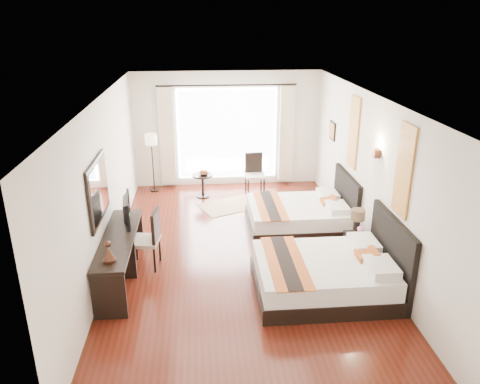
{
  "coord_description": "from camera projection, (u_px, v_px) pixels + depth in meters",
  "views": [
    {
      "loc": [
        -0.65,
        -7.4,
        4.04
      ],
      "look_at": [
        0.01,
        0.15,
        1.14
      ],
      "focal_mm": 35.0,
      "sensor_mm": 36.0,
      "label": 1
    }
  ],
  "objects": [
    {
      "name": "floor",
      "position": [
        240.0,
        255.0,
        8.38
      ],
      "size": [
        4.5,
        7.5,
        0.01
      ],
      "primitive_type": "cube",
      "color": "#3C180B",
      "rests_on": "ground"
    },
    {
      "name": "ceiling",
      "position": [
        241.0,
        98.0,
        7.38
      ],
      "size": [
        4.5,
        7.5,
        0.02
      ],
      "primitive_type": "cube",
      "color": "white",
      "rests_on": "wall_headboard"
    },
    {
      "name": "wall_headboard",
      "position": [
        370.0,
        177.0,
        8.06
      ],
      "size": [
        0.01,
        7.5,
        2.8
      ],
      "primitive_type": "cube",
      "color": "silver",
      "rests_on": "floor"
    },
    {
      "name": "wall_desk",
      "position": [
        105.0,
        185.0,
        7.7
      ],
      "size": [
        0.01,
        7.5,
        2.8
      ],
      "primitive_type": "cube",
      "color": "silver",
      "rests_on": "floor"
    },
    {
      "name": "wall_window",
      "position": [
        227.0,
        130.0,
        11.37
      ],
      "size": [
        4.5,
        0.01,
        2.8
      ],
      "primitive_type": "cube",
      "color": "silver",
      "rests_on": "floor"
    },
    {
      "name": "wall_entry",
      "position": [
        275.0,
        314.0,
        4.4
      ],
      "size": [
        4.5,
        0.01,
        2.8
      ],
      "primitive_type": "cube",
      "color": "silver",
      "rests_on": "floor"
    },
    {
      "name": "window_glass",
      "position": [
        227.0,
        134.0,
        11.39
      ],
      "size": [
        2.4,
        0.02,
        2.2
      ],
      "primitive_type": "cube",
      "color": "white",
      "rests_on": "wall_window"
    },
    {
      "name": "sheer_curtain",
      "position": [
        227.0,
        134.0,
        11.33
      ],
      "size": [
        2.3,
        0.02,
        2.1
      ],
      "primitive_type": "cube",
      "color": "white",
      "rests_on": "wall_window"
    },
    {
      "name": "drape_left",
      "position": [
        167.0,
        137.0,
        11.18
      ],
      "size": [
        0.35,
        0.14,
        2.35
      ],
      "primitive_type": "cube",
      "color": "beige",
      "rests_on": "floor"
    },
    {
      "name": "drape_right",
      "position": [
        286.0,
        134.0,
        11.42
      ],
      "size": [
        0.35,
        0.14,
        2.35
      ],
      "primitive_type": "cube",
      "color": "beige",
      "rests_on": "floor"
    },
    {
      "name": "art_panel_near",
      "position": [
        404.0,
        170.0,
        6.66
      ],
      "size": [
        0.03,
        0.5,
        1.35
      ],
      "primitive_type": "cube",
      "color": "maroon",
      "rests_on": "wall_headboard"
    },
    {
      "name": "art_panel_far",
      "position": [
        354.0,
        132.0,
        8.8
      ],
      "size": [
        0.03,
        0.5,
        1.35
      ],
      "primitive_type": "cube",
      "color": "maroon",
      "rests_on": "wall_headboard"
    },
    {
      "name": "wall_sconce",
      "position": [
        376.0,
        153.0,
        7.6
      ],
      "size": [
        0.1,
        0.14,
        0.14
      ],
      "primitive_type": "cube",
      "color": "#3F2216",
      "rests_on": "wall_headboard"
    },
    {
      "name": "mirror_frame",
      "position": [
        98.0,
        190.0,
        7.05
      ],
      "size": [
        0.04,
        1.25,
        0.95
      ],
      "primitive_type": "cube",
      "color": "black",
      "rests_on": "wall_desk"
    },
    {
      "name": "mirror_glass",
      "position": [
        100.0,
        190.0,
        7.06
      ],
      "size": [
        0.01,
        1.12,
        0.82
      ],
      "primitive_type": "cube",
      "color": "white",
      "rests_on": "mirror_frame"
    },
    {
      "name": "bed_near",
      "position": [
        329.0,
        274.0,
        7.17
      ],
      "size": [
        2.12,
        1.65,
        1.19
      ],
      "color": "black",
      "rests_on": "floor"
    },
    {
      "name": "bed_far",
      "position": [
        301.0,
        215.0,
        9.32
      ],
      "size": [
        1.99,
        1.55,
        1.12
      ],
      "color": "black",
      "rests_on": "floor"
    },
    {
      "name": "nightstand",
      "position": [
        357.0,
        247.0,
        8.19
      ],
      "size": [
        0.37,
        0.46,
        0.44
      ],
      "primitive_type": "cube",
      "color": "black",
      "rests_on": "floor"
    },
    {
      "name": "table_lamp",
      "position": [
        358.0,
        216.0,
        8.08
      ],
      "size": [
        0.24,
        0.24,
        0.39
      ],
      "color": "black",
      "rests_on": "nightstand"
    },
    {
      "name": "vase",
      "position": [
        360.0,
        232.0,
        7.96
      ],
      "size": [
        0.13,
        0.13,
        0.12
      ],
      "primitive_type": "imported",
      "rotation": [
        0.0,
        0.0,
        0.12
      ],
      "color": "black",
      "rests_on": "nightstand"
    },
    {
      "name": "console_desk",
      "position": [
        120.0,
        258.0,
        7.49
      ],
      "size": [
        0.5,
        2.2,
        0.76
      ],
      "primitive_type": "cube",
      "color": "black",
      "rests_on": "floor"
    },
    {
      "name": "television",
      "position": [
        123.0,
        210.0,
        7.79
      ],
      "size": [
        0.21,
        0.8,
        0.46
      ],
      "primitive_type": "imported",
      "rotation": [
        0.0,
        0.0,
        1.7
      ],
      "color": "black",
      "rests_on": "console_desk"
    },
    {
      "name": "bronze_figurine",
      "position": [
        109.0,
        253.0,
        6.57
      ],
      "size": [
        0.21,
        0.21,
        0.29
      ],
      "primitive_type": null,
      "rotation": [
        0.0,
        0.0,
        0.09
      ],
      "color": "#3F2216",
      "rests_on": "console_desk"
    },
    {
      "name": "desk_chair",
      "position": [
        146.0,
        250.0,
        7.89
      ],
      "size": [
        0.54,
        0.54,
        1.03
      ],
      "rotation": [
        0.0,
        0.0,
        3.0
      ],
      "color": "tan",
      "rests_on": "floor"
    },
    {
      "name": "floor_lamp",
      "position": [
        151.0,
        144.0,
        10.99
      ],
      "size": [
        0.28,
        0.28,
        1.41
      ],
      "color": "black",
      "rests_on": "floor"
    },
    {
      "name": "side_table",
      "position": [
        203.0,
        186.0,
        10.93
      ],
      "size": [
        0.48,
        0.48,
        0.55
      ],
      "primitive_type": "cylinder",
      "color": "black",
      "rests_on": "floor"
    },
    {
      "name": "fruit_bowl",
      "position": [
        204.0,
        174.0,
        10.81
      ],
      "size": [
        0.31,
        0.31,
        0.06
      ],
      "primitive_type": "imported",
      "rotation": [
        0.0,
        0.0,
        0.42
      ],
      "color": "#4D2F1B",
      "rests_on": "side_table"
    },
    {
      "name": "window_chair",
      "position": [
        255.0,
        182.0,
        11.15
      ],
      "size": [
        0.47,
        0.47,
        0.96
      ],
      "rotation": [
        0.0,
        0.0,
        -1.52
      ],
      "color": "tan",
      "rests_on": "floor"
    },
    {
      "name": "jute_rug",
      "position": [
        229.0,
        206.0,
        10.5
      ],
      "size": [
        1.52,
        1.32,
        0.01
      ],
      "primitive_type": "cube",
      "rotation": [
        0.0,
        0.0,
        0.42
      ],
      "color": "tan",
      "rests_on": "floor"
    }
  ]
}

